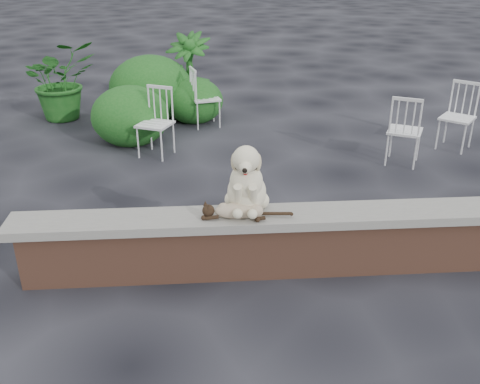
{
  "coord_description": "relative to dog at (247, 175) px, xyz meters",
  "views": [
    {
      "loc": [
        -1.42,
        -4.04,
        2.68
      ],
      "look_at": [
        -1.11,
        0.2,
        0.7
      ],
      "focal_mm": 39.96,
      "sensor_mm": 36.0,
      "label": 1
    }
  ],
  "objects": [
    {
      "name": "chair_b",
      "position": [
        -1.01,
        2.91,
        -0.43
      ],
      "size": [
        0.74,
        0.74,
        0.94
      ],
      "primitive_type": null,
      "rotation": [
        0.0,
        0.0,
        -0.43
      ],
      "color": "white",
      "rests_on": "ground"
    },
    {
      "name": "chair_c",
      "position": [
        2.29,
        2.38,
        -0.43
      ],
      "size": [
        0.75,
        0.75,
        0.94
      ],
      "primitive_type": null,
      "rotation": [
        0.0,
        0.0,
        2.67
      ],
      "color": "white",
      "rests_on": "ground"
    },
    {
      "name": "ground",
      "position": [
        1.06,
        -0.09,
        -0.9
      ],
      "size": [
        60.0,
        60.0,
        0.0
      ],
      "primitive_type": "plane",
      "color": "black",
      "rests_on": "ground"
    },
    {
      "name": "chair_e",
      "position": [
        -0.3,
        4.2,
        -0.43
      ],
      "size": [
        0.68,
        0.68,
        0.94
      ],
      "primitive_type": null,
      "rotation": [
        0.0,
        0.0,
        1.81
      ],
      "color": "white",
      "rests_on": "ground"
    },
    {
      "name": "chair_d",
      "position": [
        3.23,
        2.88,
        -0.43
      ],
      "size": [
        0.79,
        0.79,
        0.94
      ],
      "primitive_type": null,
      "rotation": [
        0.0,
        0.0,
        -0.72
      ],
      "color": "white",
      "rests_on": "ground"
    },
    {
      "name": "cat",
      "position": [
        -0.08,
        -0.15,
        -0.25
      ],
      "size": [
        0.93,
        0.34,
        0.15
      ],
      "primitive_type": null,
      "rotation": [
        0.0,
        0.0,
        -0.14
      ],
      "color": "tan",
      "rests_on": "capstone"
    },
    {
      "name": "potted_plant_a",
      "position": [
        -2.67,
        4.79,
        -0.26
      ],
      "size": [
        1.52,
        1.47,
        1.29
      ],
      "primitive_type": "imported",
      "rotation": [
        0.0,
        0.0,
        0.56
      ],
      "color": "#175219",
      "rests_on": "ground"
    },
    {
      "name": "potted_plant_b",
      "position": [
        -0.57,
        4.97,
        -0.23
      ],
      "size": [
        0.96,
        0.96,
        1.35
      ],
      "primitive_type": "imported",
      "rotation": [
        0.0,
        0.0,
        -0.32
      ],
      "color": "#175219",
      "rests_on": "ground"
    },
    {
      "name": "shrubbery",
      "position": [
        -1.14,
        4.33,
        -0.47
      ],
      "size": [
        1.96,
        2.42,
        1.1
      ],
      "color": "#175219",
      "rests_on": "ground"
    },
    {
      "name": "dog",
      "position": [
        0.0,
        0.0,
        0.0
      ],
      "size": [
        0.5,
        0.61,
        0.65
      ],
      "primitive_type": null,
      "rotation": [
        0.0,
        0.0,
        -0.14
      ],
      "color": "beige",
      "rests_on": "capstone"
    },
    {
      "name": "capstone",
      "position": [
        1.06,
        -0.09,
        -0.36
      ],
      "size": [
        6.2,
        0.4,
        0.08
      ],
      "primitive_type": "cube",
      "color": "slate",
      "rests_on": "brick_wall"
    },
    {
      "name": "brick_wall",
      "position": [
        1.06,
        -0.09,
        -0.65
      ],
      "size": [
        6.0,
        0.3,
        0.5
      ],
      "primitive_type": "cube",
      "color": "brown",
      "rests_on": "ground"
    }
  ]
}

